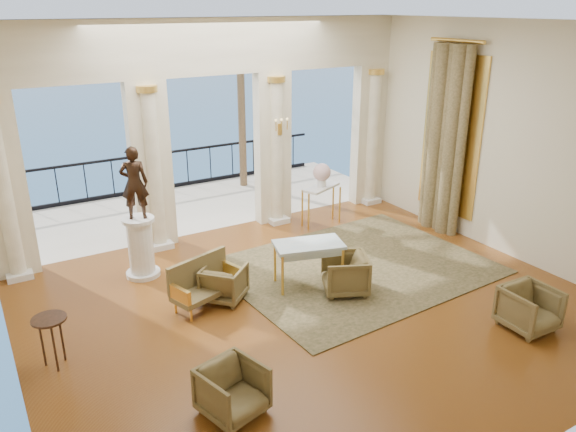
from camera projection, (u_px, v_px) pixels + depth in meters
floor at (314, 306)px, 9.40m from camera, size 9.00×9.00×0.00m
room_walls at (363, 153)px, 7.48m from camera, size 9.00×9.00×9.00m
arcade at (214, 116)px, 11.55m from camera, size 9.00×0.56×4.50m
terrace at (187, 208)px, 14.08m from camera, size 10.00×3.60×0.10m
balustrade at (164, 174)px, 15.20m from camera, size 9.00×0.06×1.03m
palm_tree at (239, 31)px, 14.20m from camera, size 2.00×2.00×4.50m
sea at (4, 111)px, 59.69m from camera, size 160.00×160.00×0.00m
curtain at (445, 140)px, 11.94m from camera, size 0.33×1.40×4.09m
window_frame at (451, 136)px, 12.00m from camera, size 0.04×1.60×3.40m
wall_sconce at (280, 128)px, 12.10m from camera, size 0.30×0.11×0.33m
rug at (356, 267)px, 10.76m from camera, size 5.01×4.00×0.02m
armchair_a at (233, 389)px, 6.83m from camera, size 0.85×0.82×0.73m
armchair_b at (530, 307)px, 8.63m from camera, size 0.76×0.71×0.76m
armchair_c at (345, 272)px, 9.74m from camera, size 0.95×0.97×0.77m
armchair_d at (224, 281)px, 9.51m from camera, size 0.92×0.92×0.69m
settee at (204, 282)px, 9.35m from camera, size 1.32×0.86×0.81m
game_table at (309, 248)px, 9.84m from camera, size 1.33×0.95×0.82m
pedestal at (141, 248)px, 10.28m from camera, size 0.62×0.62×1.14m
statue at (134, 183)px, 9.83m from camera, size 0.56×0.46×1.32m
console_table at (321, 193)px, 12.64m from camera, size 1.02×0.71×0.91m
urn at (322, 173)px, 12.48m from camera, size 0.40×0.40×0.52m
side_table at (50, 325)px, 7.63m from camera, size 0.47×0.47×0.76m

